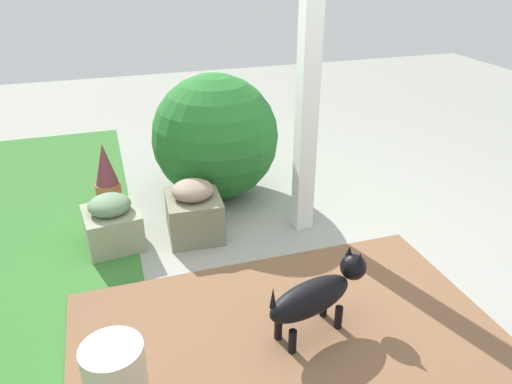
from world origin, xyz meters
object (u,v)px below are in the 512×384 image
object	(u,v)px
dog	(317,294)
stone_planter_mid	(194,211)
porch_pillar	(309,65)
stone_planter_far	(112,223)
terracotta_pot_spiky	(107,178)
round_shrub	(215,137)
ceramic_urn	(116,379)

from	to	relation	value
dog	stone_planter_mid	bearing A→B (deg)	19.31
stone_planter_mid	dog	xyz separation A→B (m)	(-1.26, -0.44, 0.06)
porch_pillar	dog	xyz separation A→B (m)	(-1.15, 0.39, -1.00)
stone_planter_far	terracotta_pot_spiky	distance (m)	0.63
round_shrub	porch_pillar	bearing A→B (deg)	-145.74
round_shrub	dog	xyz separation A→B (m)	(-1.89, -0.11, -0.27)
porch_pillar	dog	size ratio (longest dim) A/B	3.80
stone_planter_far	terracotta_pot_spiky	world-z (taller)	terracotta_pot_spiky
terracotta_pot_spiky	ceramic_urn	world-z (taller)	terracotta_pot_spiky
dog	ceramic_urn	world-z (taller)	dog
porch_pillar	round_shrub	world-z (taller)	porch_pillar
stone_planter_mid	porch_pillar	bearing A→B (deg)	-97.76
stone_planter_mid	ceramic_urn	world-z (taller)	stone_planter_mid
stone_planter_far	round_shrub	distance (m)	1.15
ceramic_urn	porch_pillar	bearing A→B (deg)	-47.90
porch_pillar	round_shrub	distance (m)	1.16
stone_planter_mid	dog	size ratio (longest dim) A/B	0.70
terracotta_pot_spiky	dog	bearing A→B (deg)	-151.69
round_shrub	dog	bearing A→B (deg)	-176.57
stone_planter_mid	stone_planter_far	xyz separation A→B (m)	(0.04, 0.60, -0.02)
round_shrub	ceramic_urn	world-z (taller)	round_shrub
ceramic_urn	stone_planter_far	bearing A→B (deg)	-2.26
dog	ceramic_urn	distance (m)	1.12
stone_planter_mid	round_shrub	bearing A→B (deg)	-27.56
stone_planter_mid	ceramic_urn	xyz separation A→B (m)	(-1.46, 0.66, -0.01)
stone_planter_far	terracotta_pot_spiky	bearing A→B (deg)	0.01
stone_planter_mid	stone_planter_far	world-z (taller)	stone_planter_mid
stone_planter_mid	dog	world-z (taller)	dog
porch_pillar	stone_planter_far	world-z (taller)	porch_pillar
round_shrub	dog	size ratio (longest dim) A/B	1.61
terracotta_pot_spiky	ceramic_urn	xyz separation A→B (m)	(-2.13, 0.06, -0.08)
terracotta_pot_spiky	dog	world-z (taller)	terracotta_pot_spiky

